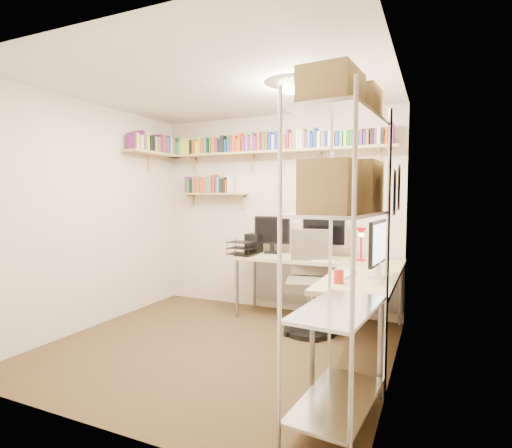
{
  "coord_description": "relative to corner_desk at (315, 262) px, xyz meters",
  "views": [
    {
      "loc": [
        1.9,
        -3.31,
        1.47
      ],
      "look_at": [
        0.16,
        0.55,
        1.17
      ],
      "focal_mm": 28.0,
      "sensor_mm": 36.0,
      "label": 1
    }
  ],
  "objects": [
    {
      "name": "wire_rack",
      "position": [
        0.66,
        -1.76,
        0.83
      ],
      "size": [
        0.51,
        0.93,
        2.18
      ],
      "rotation": [
        0.0,
        0.0,
        -0.09
      ],
      "color": "silver",
      "rests_on": "ground"
    },
    {
      "name": "ground",
      "position": [
        -0.7,
        -0.94,
        -0.74
      ],
      "size": [
        3.2,
        3.2,
        0.0
      ],
      "primitive_type": "plane",
      "color": "#402C1B",
      "rests_on": "ground"
    },
    {
      "name": "office_chair",
      "position": [
        -0.01,
        -0.12,
        -0.28
      ],
      "size": [
        0.59,
        0.6,
        1.1
      ],
      "rotation": [
        0.0,
        0.0,
        0.23
      ],
      "color": "black",
      "rests_on": "ground"
    },
    {
      "name": "wall_shelves",
      "position": [
        -1.13,
        0.36,
        1.29
      ],
      "size": [
        3.12,
        1.09,
        0.8
      ],
      "color": "tan",
      "rests_on": "ground"
    },
    {
      "name": "room_shell",
      "position": [
        -0.69,
        -0.93,
        0.81
      ],
      "size": [
        3.24,
        3.04,
        2.52
      ],
      "color": "beige",
      "rests_on": "ground"
    },
    {
      "name": "corner_desk",
      "position": [
        0.0,
        0.0,
        0.0
      ],
      "size": [
        2.0,
        1.91,
        1.3
      ],
      "color": "tan",
      "rests_on": "ground"
    }
  ]
}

